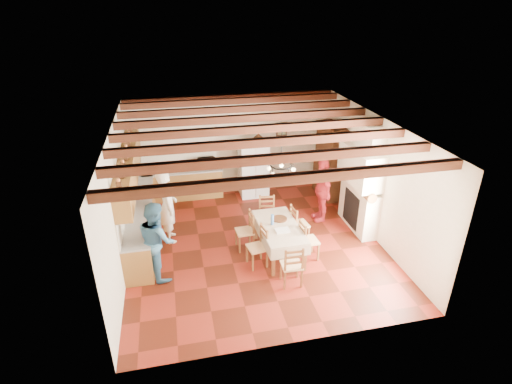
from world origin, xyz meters
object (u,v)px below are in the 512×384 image
(refrigerator, at_px, (253,169))
(chair_right_near, at_px, (309,240))
(person_man, at_px, (168,205))
(chair_left_far, at_px, (245,231))
(chair_end_far, at_px, (267,215))
(chair_left_near, at_px, (257,247))
(hutch, at_px, (330,161))
(dining_table, at_px, (279,229))
(person_woman_blue, at_px, (157,240))
(chair_end_near, at_px, (292,264))
(chair_right_far, at_px, (300,223))
(microwave, at_px, (207,163))
(person_woman_red, at_px, (322,190))

(refrigerator, height_order, chair_right_near, refrigerator)
(person_man, bearing_deg, chair_left_far, -119.14)
(refrigerator, relative_size, chair_end_far, 1.73)
(chair_left_near, bearing_deg, chair_right_near, 81.51)
(hutch, height_order, chair_left_near, hutch)
(dining_table, bearing_deg, person_woman_blue, -175.86)
(dining_table, relative_size, person_man, 0.93)
(hutch, distance_m, dining_table, 3.59)
(refrigerator, height_order, chair_left_far, refrigerator)
(chair_left_near, bearing_deg, dining_table, 108.87)
(chair_right_near, bearing_deg, dining_table, 60.47)
(dining_table, distance_m, person_woman_blue, 2.74)
(chair_end_near, height_order, person_man, person_man)
(chair_right_far, bearing_deg, microwave, 25.13)
(chair_right_near, bearing_deg, chair_left_near, 87.18)
(hutch, xyz_separation_m, dining_table, (-2.29, -2.73, -0.43))
(chair_right_far, xyz_separation_m, chair_end_near, (-0.68, -1.56, 0.00))
(hutch, distance_m, chair_left_far, 3.86)
(dining_table, bearing_deg, microwave, 109.88)
(dining_table, distance_m, chair_end_far, 1.07)
(chair_right_near, bearing_deg, person_woman_red, -32.82)
(chair_end_near, bearing_deg, chair_left_near, -52.07)
(hutch, bearing_deg, person_man, -165.15)
(refrigerator, relative_size, chair_left_far, 1.73)
(hutch, bearing_deg, chair_end_near, -124.18)
(chair_right_near, relative_size, chair_right_far, 1.00)
(chair_left_near, xyz_separation_m, person_woman_red, (2.14, 1.69, 0.40))
(person_woman_red, relative_size, microwave, 3.39)
(chair_end_far, relative_size, person_woman_blue, 0.55)
(dining_table, distance_m, chair_right_far, 0.81)
(refrigerator, distance_m, chair_left_far, 2.98)
(chair_left_near, bearing_deg, chair_end_far, 147.42)
(refrigerator, relative_size, chair_left_near, 1.73)
(refrigerator, height_order, microwave, refrigerator)
(chair_end_far, relative_size, person_man, 0.51)
(hutch, relative_size, chair_end_near, 2.30)
(person_man, bearing_deg, chair_right_far, -108.31)
(microwave, bearing_deg, chair_end_near, -78.96)
(chair_right_near, xyz_separation_m, chair_end_far, (-0.64, 1.35, 0.00))
(chair_end_near, height_order, chair_end_far, same)
(chair_right_near, height_order, person_woman_blue, person_woman_blue)
(chair_end_far, bearing_deg, person_man, -176.30)
(person_woman_blue, bearing_deg, chair_left_far, -95.07)
(refrigerator, bearing_deg, hutch, -13.60)
(chair_end_near, relative_size, microwave, 1.85)
(refrigerator, height_order, person_woman_blue, person_woman_blue)
(hutch, height_order, chair_end_far, hutch)
(hutch, bearing_deg, dining_table, -133.02)
(dining_table, relative_size, chair_end_near, 1.83)
(chair_left_far, distance_m, person_woman_blue, 2.12)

